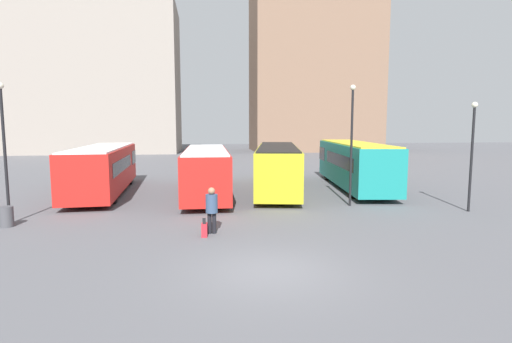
% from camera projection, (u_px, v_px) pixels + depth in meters
% --- Properties ---
extents(ground_plane, '(160.00, 160.00, 0.00)m').
position_uv_depth(ground_plane, '(270.00, 271.00, 11.42)').
color(ground_plane, '#56565B').
extents(building_block_left, '(29.35, 13.90, 22.63)m').
position_uv_depth(building_block_left, '(82.00, 79.00, 61.62)').
color(building_block_left, gray).
rests_on(building_block_left, ground_plane).
extents(building_block_right, '(20.39, 11.84, 26.44)m').
position_uv_depth(building_block_right, '(314.00, 71.00, 65.99)').
color(building_block_right, '#7F604C').
rests_on(building_block_right, ground_plane).
extents(bus_0, '(3.34, 11.73, 2.87)m').
position_uv_depth(bus_0, '(104.00, 168.00, 24.55)').
color(bus_0, red).
rests_on(bus_0, ground_plane).
extents(bus_1, '(2.60, 11.19, 2.77)m').
position_uv_depth(bus_1, '(206.00, 169.00, 24.03)').
color(bus_1, red).
rests_on(bus_1, ground_plane).
extents(bus_2, '(4.57, 12.55, 2.86)m').
position_uv_depth(bus_2, '(278.00, 166.00, 25.83)').
color(bus_2, gold).
rests_on(bus_2, ground_plane).
extents(bus_3, '(3.95, 12.30, 3.03)m').
position_uv_depth(bus_3, '(353.00, 163.00, 26.75)').
color(bus_3, '#19847F').
rests_on(bus_3, ground_plane).
extents(traveler, '(0.50, 0.50, 1.80)m').
position_uv_depth(traveler, '(212.00, 206.00, 15.31)').
color(traveler, black).
rests_on(traveler, ground_plane).
extents(suitcase, '(0.24, 0.34, 0.74)m').
position_uv_depth(suitcase, '(204.00, 230.00, 14.94)').
color(suitcase, '#B7232D').
rests_on(suitcase, ground_plane).
extents(lamp_post_0, '(0.28, 0.28, 5.91)m').
position_uv_depth(lamp_post_0, '(4.00, 142.00, 16.58)').
color(lamp_post_0, black).
rests_on(lamp_post_0, ground_plane).
extents(lamp_post_1, '(0.28, 0.28, 5.26)m').
position_uv_depth(lamp_post_1, '(472.00, 147.00, 19.04)').
color(lamp_post_1, black).
rests_on(lamp_post_1, ground_plane).
extents(lamp_post_2, '(0.28, 0.28, 6.20)m').
position_uv_depth(lamp_post_2, '(352.00, 136.00, 20.35)').
color(lamp_post_2, black).
rests_on(lamp_post_2, ground_plane).
extents(trash_bin, '(0.52, 0.52, 0.85)m').
position_uv_depth(trash_bin, '(7.00, 217.00, 16.39)').
color(trash_bin, '#47474C').
rests_on(trash_bin, ground_plane).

